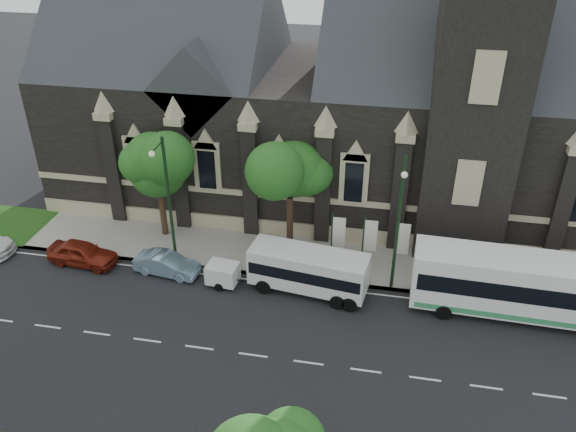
% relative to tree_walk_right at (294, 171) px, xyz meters
% --- Properties ---
extents(ground, '(160.00, 160.00, 0.00)m').
position_rel_tree_walk_right_xyz_m(ground, '(-3.21, -10.71, -5.82)').
color(ground, black).
rests_on(ground, ground).
extents(sidewalk, '(80.00, 5.00, 0.15)m').
position_rel_tree_walk_right_xyz_m(sidewalk, '(-3.21, -1.21, -5.74)').
color(sidewalk, gray).
rests_on(sidewalk, ground).
extents(museum, '(40.00, 17.70, 29.90)m').
position_rel_tree_walk_right_xyz_m(museum, '(1.90, 8.07, 2.35)').
color(museum, black).
rests_on(museum, ground).
extents(tree_walk_right, '(4.08, 4.08, 7.80)m').
position_rel_tree_walk_right_xyz_m(tree_walk_right, '(0.00, 0.00, 0.00)').
color(tree_walk_right, black).
rests_on(tree_walk_right, ground).
extents(tree_walk_left, '(3.91, 3.91, 7.64)m').
position_rel_tree_walk_right_xyz_m(tree_walk_left, '(-9.01, -0.01, -0.08)').
color(tree_walk_left, black).
rests_on(tree_walk_left, ground).
extents(street_lamp_near, '(0.36, 1.88, 9.00)m').
position_rel_tree_walk_right_xyz_m(street_lamp_near, '(6.79, -3.62, -0.71)').
color(street_lamp_near, black).
rests_on(street_lamp_near, ground).
extents(street_lamp_mid, '(0.36, 1.88, 9.00)m').
position_rel_tree_walk_right_xyz_m(street_lamp_mid, '(-7.21, -3.62, -0.71)').
color(street_lamp_mid, black).
rests_on(street_lamp_mid, ground).
extents(banner_flag_left, '(0.90, 0.10, 4.00)m').
position_rel_tree_walk_right_xyz_m(banner_flag_left, '(3.08, -1.71, -3.43)').
color(banner_flag_left, black).
rests_on(banner_flag_left, ground).
extents(banner_flag_center, '(0.90, 0.10, 4.00)m').
position_rel_tree_walk_right_xyz_m(banner_flag_center, '(5.08, -1.71, -3.43)').
color(banner_flag_center, black).
rests_on(banner_flag_center, ground).
extents(banner_flag_right, '(0.90, 0.10, 4.00)m').
position_rel_tree_walk_right_xyz_m(banner_flag_right, '(7.08, -1.71, -3.43)').
color(banner_flag_right, black).
rests_on(banner_flag_right, ground).
extents(tour_coach, '(13.21, 3.38, 3.83)m').
position_rel_tree_walk_right_xyz_m(tour_coach, '(14.48, -4.54, -3.74)').
color(tour_coach, white).
rests_on(tour_coach, ground).
extents(shuttle_bus, '(7.40, 3.35, 2.76)m').
position_rel_tree_walk_right_xyz_m(shuttle_bus, '(1.78, -4.59, -4.22)').
color(shuttle_bus, silver).
rests_on(shuttle_bus, ground).
extents(box_trailer, '(2.79, 1.65, 1.46)m').
position_rel_tree_walk_right_xyz_m(box_trailer, '(-3.54, -4.98, -4.99)').
color(box_trailer, silver).
rests_on(box_trailer, ground).
extents(sedan, '(4.39, 1.99, 1.40)m').
position_rel_tree_walk_right_xyz_m(sedan, '(-7.38, -4.53, -5.12)').
color(sedan, '#809EB9').
rests_on(sedan, ground).
extents(car_far_red, '(4.76, 2.27, 1.57)m').
position_rel_tree_walk_right_xyz_m(car_far_red, '(-13.21, -4.51, -5.03)').
color(car_far_red, maroon).
rests_on(car_far_red, ground).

